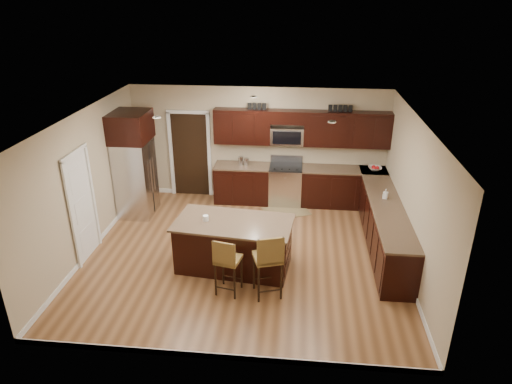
# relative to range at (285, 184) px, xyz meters

# --- Properties ---
(floor) EXTENTS (6.00, 6.00, 0.00)m
(floor) POSITION_rel_range_xyz_m (-0.68, -2.45, -0.47)
(floor) COLOR brown
(floor) RESTS_ON ground
(ceiling) EXTENTS (6.00, 6.00, 0.00)m
(ceiling) POSITION_rel_range_xyz_m (-0.68, -2.45, 2.23)
(ceiling) COLOR silver
(ceiling) RESTS_ON wall_back
(wall_back) EXTENTS (6.00, 0.00, 6.00)m
(wall_back) POSITION_rel_range_xyz_m (-0.68, 0.30, 0.88)
(wall_back) COLOR tan
(wall_back) RESTS_ON floor
(wall_left) EXTENTS (0.00, 5.50, 5.50)m
(wall_left) POSITION_rel_range_xyz_m (-3.68, -2.45, 0.88)
(wall_left) COLOR tan
(wall_left) RESTS_ON floor
(wall_right) EXTENTS (0.00, 5.50, 5.50)m
(wall_right) POSITION_rel_range_xyz_m (2.32, -2.45, 0.88)
(wall_right) COLOR tan
(wall_right) RESTS_ON floor
(base_cabinets) EXTENTS (4.02, 3.96, 0.92)m
(base_cabinets) POSITION_rel_range_xyz_m (1.22, -1.01, -0.01)
(base_cabinets) COLOR black
(base_cabinets) RESTS_ON floor
(upper_cabinets) EXTENTS (4.00, 0.33, 0.80)m
(upper_cabinets) POSITION_rel_range_xyz_m (0.36, 0.13, 1.37)
(upper_cabinets) COLOR black
(upper_cabinets) RESTS_ON wall_back
(range) EXTENTS (0.76, 0.64, 1.11)m
(range) POSITION_rel_range_xyz_m (0.00, 0.00, 0.00)
(range) COLOR silver
(range) RESTS_ON floor
(microwave) EXTENTS (0.76, 0.31, 0.40)m
(microwave) POSITION_rel_range_xyz_m (0.00, 0.15, 1.15)
(microwave) COLOR silver
(microwave) RESTS_ON upper_cabinets
(doorway) EXTENTS (0.85, 0.03, 2.06)m
(doorway) POSITION_rel_range_xyz_m (-2.33, 0.28, 0.56)
(doorway) COLOR black
(doorway) RESTS_ON floor
(pantry_door) EXTENTS (0.03, 0.80, 2.04)m
(pantry_door) POSITION_rel_range_xyz_m (-3.66, -2.75, 0.55)
(pantry_door) COLOR white
(pantry_door) RESTS_ON floor
(letter_decor) EXTENTS (2.20, 0.03, 0.15)m
(letter_decor) POSITION_rel_range_xyz_m (0.22, 0.13, 1.82)
(letter_decor) COLOR black
(letter_decor) RESTS_ON upper_cabinets
(island) EXTENTS (2.19, 1.30, 0.92)m
(island) POSITION_rel_range_xyz_m (-0.82, -2.85, -0.04)
(island) COLOR black
(island) RESTS_ON floor
(stool_mid) EXTENTS (0.47, 0.47, 1.05)m
(stool_mid) POSITION_rel_range_xyz_m (-0.81, -3.70, 0.18)
(stool_mid) COLOR olive
(stool_mid) RESTS_ON floor
(stool_right) EXTENTS (0.55, 0.55, 1.18)m
(stool_right) POSITION_rel_range_xyz_m (-0.12, -3.70, 0.26)
(stool_right) COLOR olive
(stool_right) RESTS_ON floor
(refrigerator) EXTENTS (0.79, 0.92, 2.35)m
(refrigerator) POSITION_rel_range_xyz_m (-3.30, -0.89, 0.74)
(refrigerator) COLOR silver
(refrigerator) RESTS_ON floor
(floor_mat) EXTENTS (1.19, 1.01, 0.01)m
(floor_mat) POSITION_rel_range_xyz_m (0.05, -0.50, -0.47)
(floor_mat) COLOR olive
(floor_mat) RESTS_ON floor
(fruit_bowl) EXTENTS (0.31, 0.31, 0.08)m
(fruit_bowl) POSITION_rel_range_xyz_m (2.03, -0.00, 0.49)
(fruit_bowl) COLOR silver
(fruit_bowl) RESTS_ON base_cabinets
(soap_bottle) EXTENTS (0.12, 0.12, 0.20)m
(soap_bottle) POSITION_rel_range_xyz_m (2.02, -1.57, 0.55)
(soap_bottle) COLOR #B2B2B2
(soap_bottle) RESTS_ON base_cabinets
(canister_tall) EXTENTS (0.12, 0.12, 0.21)m
(canister_tall) POSITION_rel_range_xyz_m (-1.06, -0.00, 0.55)
(canister_tall) COLOR silver
(canister_tall) RESTS_ON base_cabinets
(canister_short) EXTENTS (0.11, 0.11, 0.18)m
(canister_short) POSITION_rel_range_xyz_m (-0.93, -0.00, 0.54)
(canister_short) COLOR silver
(canister_short) RESTS_ON base_cabinets
(island_jar) EXTENTS (0.10, 0.10, 0.10)m
(island_jar) POSITION_rel_range_xyz_m (-1.32, -2.85, 0.50)
(island_jar) COLOR white
(island_jar) RESTS_ON island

